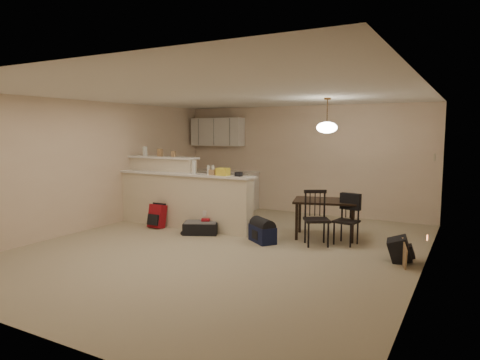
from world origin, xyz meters
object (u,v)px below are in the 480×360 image
Objects in this scene: pendant_lamp at (327,127)px; navy_duffel at (262,234)px; dining_chair_far at (346,220)px; red_backpack at (157,216)px; suitcase at (201,228)px; dining_table at (325,205)px; dining_chair_near at (317,218)px; black_daypack at (400,250)px.

navy_duffel is at bearing -135.18° from pendant_lamp.
dining_chair_far reaches higher than red_backpack.
suitcase is 1.29m from navy_duffel.
navy_duffel is (-1.30, -0.55, -0.28)m from dining_chair_far.
dining_chair_far is at bearing -46.94° from dining_table.
dining_table is 2.00× the size of suitcase.
dining_chair_near is at bearing -101.38° from dining_table.
black_daypack is (1.41, -0.84, -1.82)m from pendant_lamp.
red_backpack is 1.19× the size of black_daypack.
dining_table is 3.23× the size of black_daypack.
dining_chair_far is at bearing 59.72° from navy_duffel.
red_backpack is at bearing -143.33° from navy_duffel.
dining_chair_near is 0.97m from navy_duffel.
dining_chair_near is at bearing -135.03° from dining_chair_far.
pendant_lamp reaches higher than dining_chair_near.
red_backpack is at bearing 179.19° from dining_table.
pendant_lamp is 2.45m from black_daypack.
black_daypack is at bearing -41.29° from dining_chair_near.
suitcase is at bearing -174.13° from dining_table.
navy_duffel is (-0.84, -0.84, -0.46)m from dining_table.
red_backpack is 4.59m from black_daypack.
dining_chair_far is 1.82× the size of red_backpack.
dining_chair_near reaches higher than suitcase.
dining_chair_far is 1.59× the size of navy_duffel.
dining_table is 1.38m from pendant_lamp.
suitcase is 1.19× the size of navy_duffel.
black_daypack is (1.41, -0.84, -0.43)m from dining_table.
navy_duffel is (2.33, 0.00, -0.09)m from red_backpack.
red_backpack is at bearing 154.54° from suitcase.
dining_chair_far is at bearing 7.97° from red_backpack.
black_daypack is at bearing -20.41° from dining_chair_far.
dining_table reaches higher than suitcase.
pendant_lamp is at bearing -4.01° from suitcase.
dining_chair_near is at bearing 53.03° from navy_duffel.
red_backpack is (-3.22, -0.26, -0.23)m from dining_chair_near.
dining_chair_far is 1.44m from navy_duffel.
dining_chair_far is 1.13m from black_daypack.
dining_chair_near is (0.04, -0.58, -0.14)m from dining_table.
black_daypack is at bearing -25.46° from suitcase.
suitcase is at bearing -158.05° from dining_chair_far.
navy_duffel is at bearing -147.09° from dining_chair_far.
dining_chair_near reaches higher than red_backpack.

